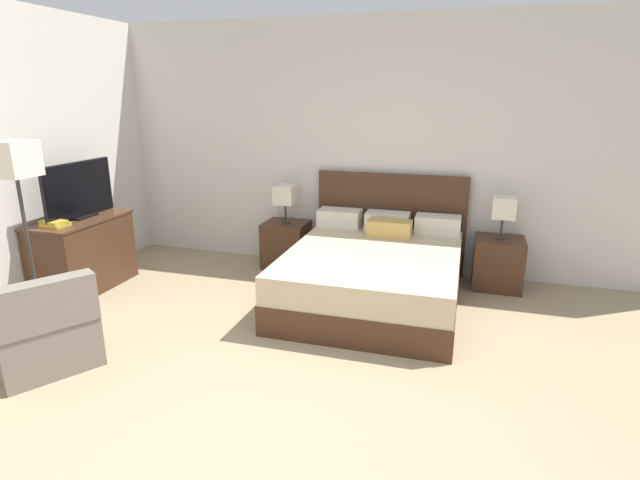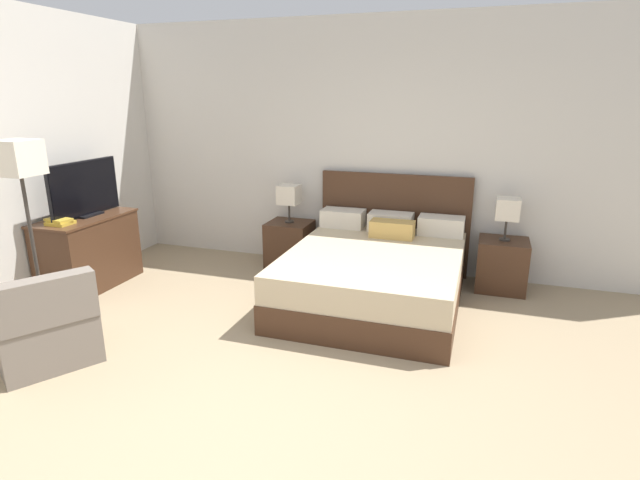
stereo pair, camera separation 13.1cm
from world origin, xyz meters
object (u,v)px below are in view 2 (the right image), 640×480
book_blue_cover (59,220)px  armchair_by_window (45,328)px  nightstand_left (290,244)px  table_lamp_right (508,209)px  nightstand_right (502,265)px  tv (85,190)px  dresser (89,251)px  book_red_cover (60,223)px  bed (376,272)px  floor_lamp (21,173)px  table_lamp_left (289,195)px

book_blue_cover → armchair_by_window: size_ratio=0.27×
nightstand_left → armchair_by_window: size_ratio=0.58×
table_lamp_right → nightstand_right: bearing=-90.0°
tv → nightstand_left: bearing=33.9°
nightstand_left → dresser: dresser is taller
nightstand_right → book_red_cover: book_red_cover is taller
dresser → book_blue_cover: bearing=-89.5°
bed → table_lamp_right: 1.52m
nightstand_left → nightstand_right: size_ratio=1.00×
nightstand_left → armchair_by_window: armchair_by_window is taller
floor_lamp → book_blue_cover: bearing=116.1°
book_red_cover → tv: bearing=92.3°
table_lamp_right → bed: bearing=-149.5°
floor_lamp → bed: bearing=28.4°
floor_lamp → book_red_cover: bearing=114.9°
tv → book_red_cover: tv is taller
dresser → table_lamp_right: bearing=16.8°
nightstand_right → table_lamp_left: size_ratio=1.22×
table_lamp_right → dresser: 4.47m
table_lamp_left → book_blue_cover: bearing=-138.4°
bed → table_lamp_right: bearing=30.5°
dresser → tv: 0.66m
nightstand_right → floor_lamp: 4.67m
armchair_by_window → table_lamp_right: bearing=38.5°
armchair_by_window → dresser: bearing=121.1°
table_lamp_left → book_red_cover: (-1.81, -1.62, -0.09)m
table_lamp_left → tv: 2.21m
table_lamp_right → book_blue_cover: (-4.25, -1.62, -0.06)m
tv → armchair_by_window: 1.87m
nightstand_right → floor_lamp: floor_lamp is taller
table_lamp_right → floor_lamp: 4.57m
dresser → nightstand_right: bearing=16.8°
bed → tv: bearing=-170.4°
nightstand_right → book_blue_cover: size_ratio=2.19×
book_red_cover → armchair_by_window: (0.84, -1.09, -0.51)m
table_lamp_left → dresser: table_lamp_left is taller
book_blue_cover → book_red_cover: bearing=0.0°
table_lamp_left → floor_lamp: (-1.54, -2.20, 0.51)m
book_red_cover → floor_lamp: 0.88m
nightstand_left → table_lamp_left: 0.61m
armchair_by_window → book_red_cover: bearing=127.6°
nightstand_right → table_lamp_right: size_ratio=1.22×
nightstand_right → armchair_by_window: 4.35m
nightstand_left → nightstand_right: same height
bed → nightstand_right: 1.41m
bed → nightstand_left: bearing=149.5°
bed → dresser: bed is taller
book_blue_cover → tv: bearing=90.0°
nightstand_left → bed: bearing=-30.5°
nightstand_right → book_red_cover: 4.57m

